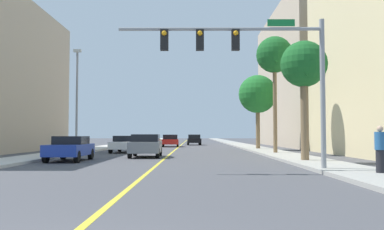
# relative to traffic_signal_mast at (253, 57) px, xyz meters

# --- Properties ---
(ground) EXTENTS (192.00, 192.00, 0.00)m
(ground) POSITION_rel_traffic_signal_mast_xyz_m (-4.16, 29.92, -4.60)
(ground) COLOR #47474C
(sidewalk_left) EXTENTS (2.64, 168.00, 0.15)m
(sidewalk_left) POSITION_rel_traffic_signal_mast_xyz_m (-12.02, 29.92, -4.52)
(sidewalk_left) COLOR beige
(sidewalk_left) RESTS_ON ground
(sidewalk_right) EXTENTS (2.64, 168.00, 0.15)m
(sidewalk_right) POSITION_rel_traffic_signal_mast_xyz_m (3.69, 29.92, -4.52)
(sidewalk_right) COLOR #9E9B93
(sidewalk_right) RESTS_ON ground
(lane_marking_center) EXTENTS (0.16, 144.00, 0.01)m
(lane_marking_center) POSITION_rel_traffic_signal_mast_xyz_m (-4.16, 29.92, -4.59)
(lane_marking_center) COLOR yellow
(lane_marking_center) RESTS_ON ground
(building_right_far) EXTENTS (14.55, 25.08, 17.02)m
(building_right_far) POSITION_rel_traffic_signal_mast_xyz_m (15.00, 34.83, 3.91)
(building_right_far) COLOR tan
(building_right_far) RESTS_ON ground
(traffic_signal_mast) EXTENTS (8.27, 0.36, 5.96)m
(traffic_signal_mast) POSITION_rel_traffic_signal_mast_xyz_m (0.00, 0.00, 0.00)
(traffic_signal_mast) COLOR gray
(traffic_signal_mast) RESTS_ON sidewalk_right
(street_lamp) EXTENTS (0.56, 0.28, 7.75)m
(street_lamp) POSITION_rel_traffic_signal_mast_xyz_m (-11.20, 14.23, -0.15)
(street_lamp) COLOR gray
(street_lamp) RESTS_ON sidewalk_left
(palm_near) EXTENTS (2.44, 2.44, 6.26)m
(palm_near) POSITION_rel_traffic_signal_mast_xyz_m (3.42, 5.11, 0.44)
(palm_near) COLOR brown
(palm_near) RESTS_ON sidewalk_right
(palm_mid) EXTENTS (2.69, 2.69, 8.55)m
(palm_mid) POSITION_rel_traffic_signal_mast_xyz_m (3.57, 13.57, 2.64)
(palm_mid) COLOR brown
(palm_mid) RESTS_ON sidewalk_right
(palm_far) EXTENTS (3.60, 3.60, 6.92)m
(palm_far) POSITION_rel_traffic_signal_mast_xyz_m (3.64, 22.03, 0.63)
(palm_far) COLOR brown
(palm_far) RESTS_ON sidewalk_right
(car_white) EXTENTS (1.99, 4.48, 1.36)m
(car_white) POSITION_rel_traffic_signal_mast_xyz_m (-7.95, 16.80, -3.89)
(car_white) COLOR white
(car_white) RESTS_ON ground
(car_blue) EXTENTS (1.90, 4.09, 1.38)m
(car_blue) POSITION_rel_traffic_signal_mast_xyz_m (-9.27, 6.44, -3.87)
(car_blue) COLOR #1E389E
(car_blue) RESTS_ON ground
(car_gray) EXTENTS (2.02, 3.89, 1.48)m
(car_gray) POSITION_rel_traffic_signal_mast_xyz_m (-5.50, 10.14, -3.82)
(car_gray) COLOR slate
(car_gray) RESTS_ON ground
(car_black) EXTENTS (1.99, 4.19, 1.43)m
(car_black) POSITION_rel_traffic_signal_mast_xyz_m (-2.39, 39.45, -3.85)
(car_black) COLOR black
(car_black) RESTS_ON ground
(car_red) EXTENTS (2.10, 4.38, 1.43)m
(car_red) POSITION_rel_traffic_signal_mast_xyz_m (-5.19, 31.84, -3.87)
(car_red) COLOR red
(car_red) RESTS_ON ground
(car_yellow) EXTENTS (2.09, 4.48, 1.32)m
(car_yellow) POSITION_rel_traffic_signal_mast_xyz_m (-7.64, 33.50, -3.89)
(car_yellow) COLOR gold
(car_yellow) RESTS_ON ground
(pedestrian) EXTENTS (0.38, 0.38, 1.64)m
(pedestrian) POSITION_rel_traffic_signal_mast_xyz_m (4.14, -1.91, -3.63)
(pedestrian) COLOR black
(pedestrian) RESTS_ON sidewalk_right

